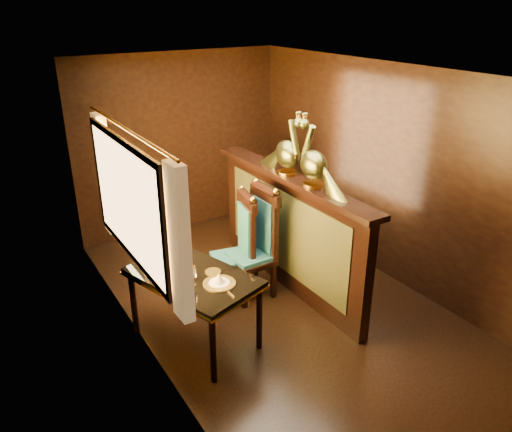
# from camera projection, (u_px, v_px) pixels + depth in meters

# --- Properties ---
(ground) EXTENTS (5.00, 5.00, 0.00)m
(ground) POSITION_uv_depth(u_px,v_px,m) (279.00, 304.00, 5.55)
(ground) COLOR black
(ground) RESTS_ON ground
(room_shell) EXTENTS (3.04, 5.04, 2.52)m
(room_shell) POSITION_uv_depth(u_px,v_px,m) (274.00, 169.00, 4.89)
(room_shell) COLOR black
(room_shell) RESTS_ON ground
(partition) EXTENTS (0.26, 2.70, 1.36)m
(partition) POSITION_uv_depth(u_px,v_px,m) (289.00, 230.00, 5.65)
(partition) COLOR black
(partition) RESTS_ON ground
(dining_table) EXTENTS (1.10, 1.42, 0.94)m
(dining_table) POSITION_uv_depth(u_px,v_px,m) (193.00, 281.00, 4.71)
(dining_table) COLOR black
(dining_table) RESTS_ON ground
(chair_left) EXTENTS (0.52, 0.54, 1.24)m
(chair_left) POSITION_uv_depth(u_px,v_px,m) (241.00, 242.00, 5.52)
(chair_left) COLOR black
(chair_left) RESTS_ON ground
(chair_right) EXTENTS (0.47, 0.52, 1.31)m
(chair_right) POSITION_uv_depth(u_px,v_px,m) (259.00, 238.00, 5.52)
(chair_right) COLOR black
(chair_right) RESTS_ON ground
(peacock_left) EXTENTS (0.23, 0.61, 0.72)m
(peacock_left) POSITION_uv_depth(u_px,v_px,m) (314.00, 152.00, 4.95)
(peacock_left) COLOR #1B5230
(peacock_left) RESTS_ON partition
(peacock_right) EXTENTS (0.23, 0.60, 0.72)m
(peacock_right) POSITION_uv_depth(u_px,v_px,m) (288.00, 142.00, 5.30)
(peacock_right) COLOR #1B5230
(peacock_right) RESTS_ON partition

